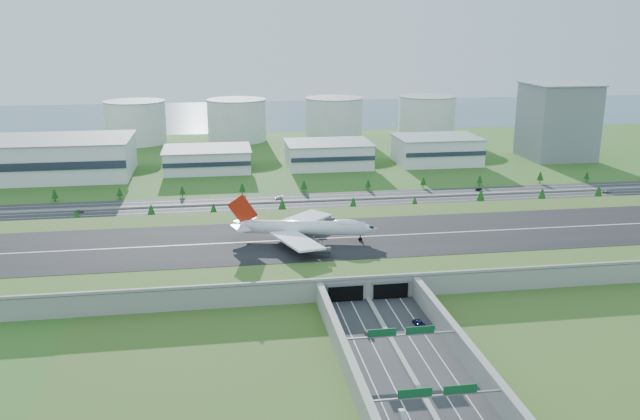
{
  "coord_description": "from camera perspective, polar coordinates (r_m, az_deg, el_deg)",
  "views": [
    {
      "loc": [
        -53.14,
        -277.26,
        99.16
      ],
      "look_at": [
        -4.85,
        35.0,
        11.38
      ],
      "focal_mm": 38.0,
      "sensor_mm": 36.0,
      "label": 1
    }
  ],
  "objects": [
    {
      "name": "hangar_west",
      "position": [
        484.61,
        -22.65,
        4.02
      ],
      "size": [
        120.0,
        60.0,
        25.0
      ],
      "primitive_type": "cube",
      "color": "silver",
      "rests_on": "ground"
    },
    {
      "name": "car_1",
      "position": [
        184.92,
        7.0,
        -16.71
      ],
      "size": [
        1.79,
        4.68,
        1.52
      ],
      "primitive_type": "imported",
      "rotation": [
        0.0,
        0.0,
        -0.04
      ],
      "color": "silver",
      "rests_on": "ground"
    },
    {
      "name": "hangar_mid_c",
      "position": [
        501.38,
        9.78,
        5.0
      ],
      "size": [
        58.0,
        42.0,
        19.0
      ],
      "primitive_type": "cube",
      "color": "silver",
      "rests_on": "ground"
    },
    {
      "name": "fuel_tank_a",
      "position": [
        596.67,
        -15.26,
        7.12
      ],
      "size": [
        50.0,
        50.0,
        35.0
      ],
      "primitive_type": "cylinder",
      "color": "silver",
      "rests_on": "ground"
    },
    {
      "name": "sign_gantry_near",
      "position": [
        211.02,
        6.83,
        -10.5
      ],
      "size": [
        38.7,
        0.7,
        9.8
      ],
      "color": "gray",
      "rests_on": "ground"
    },
    {
      "name": "tree_row",
      "position": [
        387.32,
        0.3,
        1.4
      ],
      "size": [
        509.75,
        48.69,
        8.48
      ],
      "color": "#3D2819",
      "rests_on": "ground"
    },
    {
      "name": "car_0",
      "position": [
        225.36,
        4.14,
        -10.36
      ],
      "size": [
        2.61,
        5.0,
        1.62
      ],
      "primitive_type": "imported",
      "rotation": [
        0.0,
        0.0,
        0.15
      ],
      "color": "#A5A5A9",
      "rests_on": "ground"
    },
    {
      "name": "bay_water",
      "position": [
        765.57,
        -4.78,
        8.03
      ],
      "size": [
        1200.0,
        260.0,
        0.06
      ],
      "primitive_type": "cube",
      "color": "#375A6A",
      "rests_on": "ground"
    },
    {
      "name": "hangar_mid_a",
      "position": [
        476.21,
        -9.48,
        4.21
      ],
      "size": [
        58.0,
        42.0,
        15.0
      ],
      "primitive_type": "cube",
      "color": "silver",
      "rests_on": "ground"
    },
    {
      "name": "sign_gantry_far",
      "position": [
        181.66,
        9.86,
        -15.23
      ],
      "size": [
        38.7,
        0.7,
        9.8
      ],
      "color": "gray",
      "rests_on": "ground"
    },
    {
      "name": "ground",
      "position": [
        299.22,
        1.95,
        -3.84
      ],
      "size": [
        1200.0,
        1200.0,
        0.0
      ],
      "primitive_type": "plane",
      "color": "#2D5A1C",
      "rests_on": "ground"
    },
    {
      "name": "car_5",
      "position": [
        424.59,
        13.2,
        1.72
      ],
      "size": [
        4.63,
        2.63,
        1.44
      ],
      "primitive_type": "imported",
      "rotation": [
        0.0,
        0.0,
        -1.3
      ],
      "color": "black",
      "rests_on": "ground"
    },
    {
      "name": "office_tower",
      "position": [
        540.6,
        19.37,
        7.04
      ],
      "size": [
        46.0,
        46.0,
        55.0
      ],
      "primitive_type": "cube",
      "color": "slate",
      "rests_on": "ground"
    },
    {
      "name": "car_7",
      "position": [
        393.75,
        -3.52,
        1.04
      ],
      "size": [
        5.52,
        3.94,
        1.49
      ],
      "primitive_type": "imported",
      "rotation": [
        0.0,
        0.0,
        -1.16
      ],
      "color": "white",
      "rests_on": "ground"
    },
    {
      "name": "car_6",
      "position": [
        443.46,
        23.0,
        1.48
      ],
      "size": [
        6.56,
        4.41,
        1.67
      ],
      "primitive_type": "imported",
      "rotation": [
        0.0,
        0.0,
        1.87
      ],
      "color": "#BAB9BE",
      "rests_on": "ground"
    },
    {
      "name": "boeing_747",
      "position": [
        292.44,
        -1.39,
        -1.47
      ],
      "size": [
        64.31,
        60.16,
        20.14
      ],
      "rotation": [
        0.0,
        0.0,
        -0.22
      ],
      "color": "white",
      "rests_on": "airfield_deck"
    },
    {
      "name": "car_4",
      "position": [
        386.83,
        -19.63,
        -0.1
      ],
      "size": [
        5.33,
        3.56,
        1.69
      ],
      "primitive_type": "imported",
      "rotation": [
        0.0,
        0.0,
        1.92
      ],
      "color": "#515055",
      "rests_on": "ground"
    },
    {
      "name": "hangar_mid_b",
      "position": [
        482.35,
        0.69,
        4.69
      ],
      "size": [
        58.0,
        42.0,
        17.0
      ],
      "primitive_type": "cube",
      "color": "silver",
      "rests_on": "ground"
    },
    {
      "name": "fuel_tank_c",
      "position": [
        601.81,
        1.17,
        7.72
      ],
      "size": [
        50.0,
        50.0,
        35.0
      ],
      "primitive_type": "cylinder",
      "color": "silver",
      "rests_on": "ground"
    },
    {
      "name": "fuel_tank_d",
      "position": [
        622.05,
        8.98,
        7.79
      ],
      "size": [
        50.0,
        50.0,
        35.0
      ],
      "primitive_type": "cylinder",
      "color": "silver",
      "rests_on": "ground"
    },
    {
      "name": "underpass_road",
      "position": [
        208.84,
        7.12,
        -11.89
      ],
      "size": [
        38.8,
        120.4,
        8.0
      ],
      "color": "#28282B",
      "rests_on": "ground"
    },
    {
      "name": "north_expressway",
      "position": [
        388.87,
        -0.65,
        0.76
      ],
      "size": [
        560.0,
        36.0,
        0.12
      ],
      "primitive_type": "cube",
      "color": "#28282B",
      "rests_on": "ground"
    },
    {
      "name": "car_2",
      "position": [
        234.97,
        8.31,
        -9.35
      ],
      "size": [
        3.48,
        6.34,
        1.68
      ],
      "primitive_type": "imported",
      "rotation": [
        0.0,
        0.0,
        3.26
      ],
      "color": "#0C113E",
      "rests_on": "ground"
    },
    {
      "name": "fuel_tank_b",
      "position": [
        593.19,
        -7.02,
        7.5
      ],
      "size": [
        50.0,
        50.0,
        35.0
      ],
      "primitive_type": "cylinder",
      "color": "silver",
      "rests_on": "ground"
    },
    {
      "name": "airfield_deck",
      "position": [
        297.79,
        1.96,
        -3.09
      ],
      "size": [
        520.0,
        100.0,
        9.2
      ],
      "color": "gray",
      "rests_on": "ground"
    }
  ]
}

